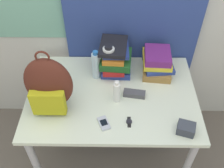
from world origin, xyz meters
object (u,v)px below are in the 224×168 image
sunscreen_bottle (117,92)px  book_stack_left (115,58)px  backpack (49,85)px  sports_bottle (109,62)px  sunglasses_case (134,94)px  camera_pouch (186,128)px  cell_phone (104,123)px  wristwatch (129,122)px  book_stack_center (157,62)px  water_bottle (96,65)px

sunscreen_bottle → book_stack_left: bearing=92.3°
backpack → book_stack_left: size_ratio=1.63×
backpack → sports_bottle: backpack is taller
sunglasses_case → book_stack_left: bearing=117.4°
book_stack_left → camera_pouch: 0.71m
book_stack_left → cell_phone: size_ratio=2.37×
sports_bottle → sunglasses_case: (0.18, -0.21, -0.11)m
book_stack_left → sunglasses_case: size_ratio=1.78×
book_stack_left → wristwatch: size_ratio=3.46×
backpack → sunscreen_bottle: size_ratio=2.60×
book_stack_center → water_bottle: 0.46m
book_stack_left → cell_phone: book_stack_left is taller
camera_pouch → cell_phone: bearing=174.4°
sunscreen_bottle → water_bottle: bearing=122.8°
cell_phone → sunglasses_case: bearing=50.4°
sports_bottle → cell_phone: sports_bottle is taller
backpack → sunglasses_case: (0.54, 0.10, -0.17)m
cell_phone → camera_pouch: camera_pouch is taller
water_bottle → wristwatch: bearing=-61.3°
backpack → water_bottle: bearing=46.1°
sports_bottle → camera_pouch: (0.48, -0.50, -0.10)m
cell_phone → sunglasses_case: size_ratio=0.75×
water_bottle → camera_pouch: 0.75m
cell_phone → book_stack_left: bearing=82.3°
cell_phone → camera_pouch: (0.50, -0.05, 0.02)m
book_stack_left → backpack: bearing=-139.1°
sunscreen_bottle → sunglasses_case: (0.12, 0.04, -0.06)m
cell_phone → camera_pouch: bearing=-5.6°
water_bottle → sunglasses_case: size_ratio=1.49×
book_stack_left → sunglasses_case: 0.31m
wristwatch → book_stack_left: bearing=100.6°
sports_bottle → book_stack_center: bearing=8.4°
book_stack_center → wristwatch: bearing=-114.2°
book_stack_center → backpack: bearing=-153.7°
book_stack_center → book_stack_left: bearing=-179.9°
book_stack_left → camera_pouch: bearing=-51.9°
backpack → camera_pouch: size_ratio=3.63×
water_bottle → wristwatch: water_bottle is taller
water_bottle → sports_bottle: (0.09, 0.02, 0.02)m
water_bottle → camera_pouch: (0.57, -0.48, -0.08)m
cell_phone → wristwatch: 0.16m
sports_bottle → cell_phone: bearing=-92.7°
sports_bottle → cell_phone: size_ratio=2.28×
sunglasses_case → cell_phone: bearing=-129.6°
wristwatch → sports_bottle: bearing=107.5°
sunscreen_bottle → sports_bottle: bearing=103.1°
book_stack_center → sports_bottle: size_ratio=1.09×
water_bottle → camera_pouch: bearing=-40.2°
book_stack_center → sunglasses_case: (-0.18, -0.26, -0.06)m
sunscreen_bottle → camera_pouch: 0.49m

